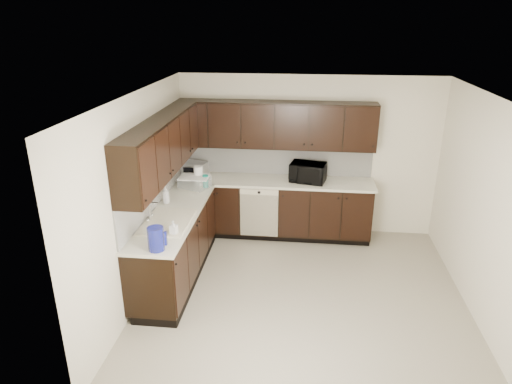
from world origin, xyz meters
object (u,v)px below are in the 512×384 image
at_px(sink, 168,227).
at_px(blue_pitcher, 156,239).
at_px(toaster_oven, 195,169).
at_px(microwave, 308,172).
at_px(storage_bin, 194,182).

distance_m(sink, blue_pitcher, 0.72).
distance_m(sink, toaster_oven, 1.74).
distance_m(microwave, blue_pitcher, 2.87).
bearing_deg(microwave, toaster_oven, -169.42).
relative_size(microwave, blue_pitcher, 1.98).
bearing_deg(toaster_oven, microwave, 15.42).
distance_m(storage_bin, blue_pitcher, 1.94).
distance_m(toaster_oven, storage_bin, 0.49).
xyz_separation_m(sink, toaster_oven, (-0.07, 1.73, 0.17)).
distance_m(microwave, storage_bin, 1.71).
bearing_deg(blue_pitcher, toaster_oven, 97.32).
relative_size(sink, blue_pitcher, 3.09).
height_order(sink, microwave, microwave).
height_order(toaster_oven, storage_bin, toaster_oven).
height_order(sink, blue_pitcher, blue_pitcher).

